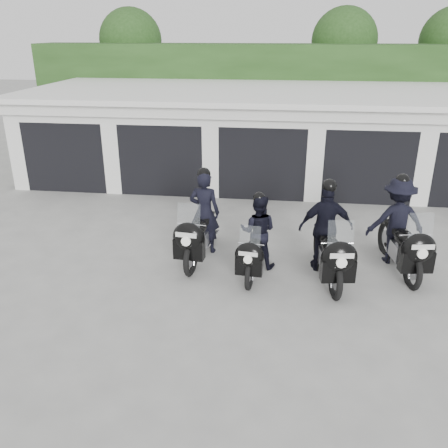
# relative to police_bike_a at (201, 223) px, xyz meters

# --- Properties ---
(ground) EXTENTS (80.00, 80.00, 0.00)m
(ground) POSITION_rel_police_bike_a_xyz_m (1.15, -1.32, -0.83)
(ground) COLOR #9B9A95
(ground) RESTS_ON ground
(garage_block) EXTENTS (16.40, 6.80, 2.96)m
(garage_block) POSITION_rel_police_bike_a_xyz_m (1.15, 6.74, 0.60)
(garage_block) COLOR silver
(garage_block) RESTS_ON ground
(background_vegetation) EXTENTS (20.00, 3.90, 5.80)m
(background_vegetation) POSITION_rel_police_bike_a_xyz_m (1.52, 11.60, 1.94)
(background_vegetation) COLOR #1E3B15
(background_vegetation) RESTS_ON ground
(police_bike_a) EXTENTS (0.87, 2.39, 2.08)m
(police_bike_a) POSITION_rel_police_bike_a_xyz_m (0.00, 0.00, 0.00)
(police_bike_a) COLOR black
(police_bike_a) RESTS_ON ground
(police_bike_b) EXTENTS (0.86, 2.03, 1.77)m
(police_bike_b) POSITION_rel_police_bike_a_xyz_m (1.28, -0.46, -0.08)
(police_bike_b) COLOR black
(police_bike_b) RESTS_ON ground
(police_bike_c) EXTENTS (1.22, 2.40, 2.10)m
(police_bike_c) POSITION_rel_police_bike_a_xyz_m (2.75, -0.45, 0.06)
(police_bike_c) COLOR black
(police_bike_c) RESTS_ON ground
(police_bike_d) EXTENTS (1.34, 2.40, 2.10)m
(police_bike_d) POSITION_rel_police_bike_a_xyz_m (4.31, 0.14, 0.07)
(police_bike_d) COLOR black
(police_bike_d) RESTS_ON ground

